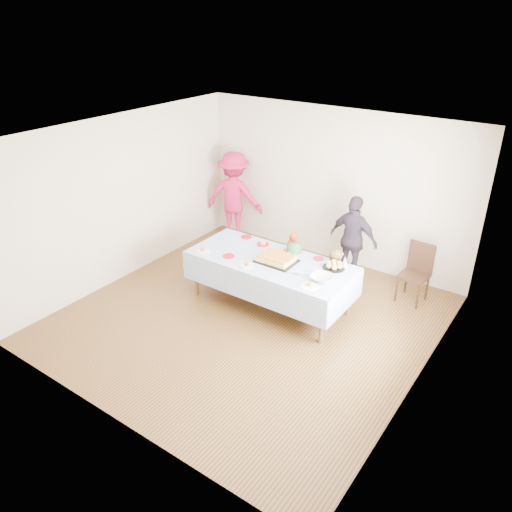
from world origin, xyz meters
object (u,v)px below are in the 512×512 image
(party_table, at_px, (270,263))
(adult_left, at_px, (234,196))
(birthday_cake, at_px, (277,259))
(dining_chair, at_px, (417,269))

(party_table, xyz_separation_m, adult_left, (-1.97, 1.70, 0.14))
(adult_left, bearing_deg, birthday_cake, 123.21)
(party_table, height_order, birthday_cake, birthday_cake)
(dining_chair, relative_size, adult_left, 0.54)
(party_table, relative_size, adult_left, 1.45)
(party_table, distance_m, birthday_cake, 0.15)
(party_table, xyz_separation_m, birthday_cake, (0.11, 0.00, 0.10))
(birthday_cake, relative_size, adult_left, 0.33)
(party_table, distance_m, adult_left, 2.61)
(birthday_cake, height_order, adult_left, adult_left)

